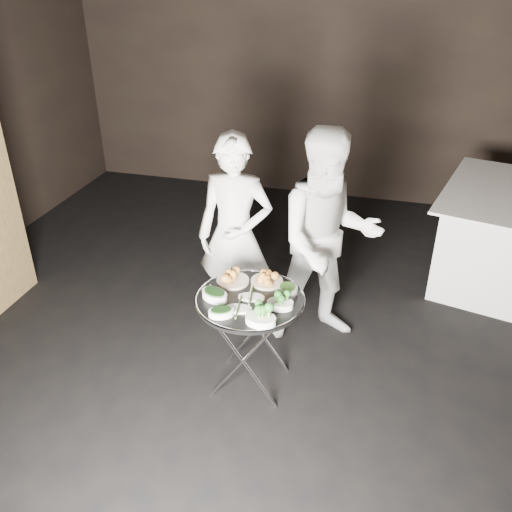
% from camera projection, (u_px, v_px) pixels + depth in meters
% --- Properties ---
extents(floor, '(6.00, 7.00, 0.05)m').
position_uv_depth(floor, '(242.00, 376.00, 3.94)').
color(floor, black).
rests_on(floor, ground).
extents(wall_back, '(6.00, 0.05, 3.00)m').
position_uv_depth(wall_back, '(327.00, 70.00, 6.16)').
color(wall_back, black).
rests_on(wall_back, floor).
extents(tray_stand, '(0.48, 0.40, 0.70)m').
position_uv_depth(tray_stand, '(250.00, 338.00, 3.66)').
color(tray_stand, silver).
rests_on(tray_stand, floor).
extents(serving_tray, '(0.72, 0.72, 0.04)m').
position_uv_depth(serving_tray, '(250.00, 300.00, 3.50)').
color(serving_tray, black).
rests_on(serving_tray, tray_stand).
extents(potato_plate_a, '(0.22, 0.22, 0.08)m').
position_uv_depth(potato_plate_a, '(233.00, 278.00, 3.65)').
color(potato_plate_a, beige).
rests_on(potato_plate_a, serving_tray).
extents(potato_plate_b, '(0.22, 0.22, 0.08)m').
position_uv_depth(potato_plate_b, '(267.00, 278.00, 3.65)').
color(potato_plate_b, beige).
rests_on(potato_plate_b, serving_tray).
extents(greens_bowl, '(0.13, 0.13, 0.08)m').
position_uv_depth(greens_bowl, '(288.00, 289.00, 3.54)').
color(greens_bowl, white).
rests_on(greens_bowl, serving_tray).
extents(asparagus_plate_a, '(0.18, 0.12, 0.03)m').
position_uv_depth(asparagus_plate_a, '(251.00, 296.00, 3.49)').
color(asparagus_plate_a, white).
rests_on(asparagus_plate_a, serving_tray).
extents(asparagus_plate_b, '(0.18, 0.12, 0.04)m').
position_uv_depth(asparagus_plate_b, '(239.00, 308.00, 3.38)').
color(asparagus_plate_b, white).
rests_on(asparagus_plate_b, serving_tray).
extents(spinach_bowl_a, '(0.22, 0.19, 0.08)m').
position_uv_depth(spinach_bowl_a, '(215.00, 294.00, 3.48)').
color(spinach_bowl_a, white).
rests_on(spinach_bowl_a, serving_tray).
extents(spinach_bowl_b, '(0.19, 0.16, 0.06)m').
position_uv_depth(spinach_bowl_b, '(221.00, 312.00, 3.32)').
color(spinach_bowl_b, white).
rests_on(spinach_bowl_b, serving_tray).
extents(broccoli_bowl_a, '(0.18, 0.14, 0.07)m').
position_uv_depth(broccoli_bowl_a, '(280.00, 303.00, 3.40)').
color(broccoli_bowl_a, white).
rests_on(broccoli_bowl_a, serving_tray).
extents(broccoli_bowl_b, '(0.20, 0.16, 0.08)m').
position_uv_depth(broccoli_bowl_b, '(261.00, 318.00, 3.25)').
color(broccoli_bowl_b, white).
rests_on(broccoli_bowl_b, serving_tray).
extents(serving_utensils, '(0.58, 0.41, 0.01)m').
position_uv_depth(serving_utensils, '(255.00, 287.00, 3.53)').
color(serving_utensils, silver).
rests_on(serving_utensils, serving_tray).
extents(waiter_left, '(0.59, 0.40, 1.58)m').
position_uv_depth(waiter_left, '(235.00, 236.00, 4.11)').
color(waiter_left, silver).
rests_on(waiter_left, floor).
extents(waiter_right, '(0.99, 0.90, 1.67)m').
position_uv_depth(waiter_right, '(328.00, 240.00, 3.95)').
color(waiter_right, silver).
rests_on(waiter_right, floor).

